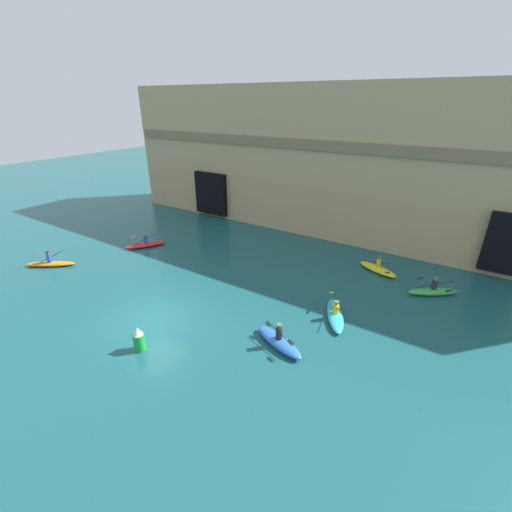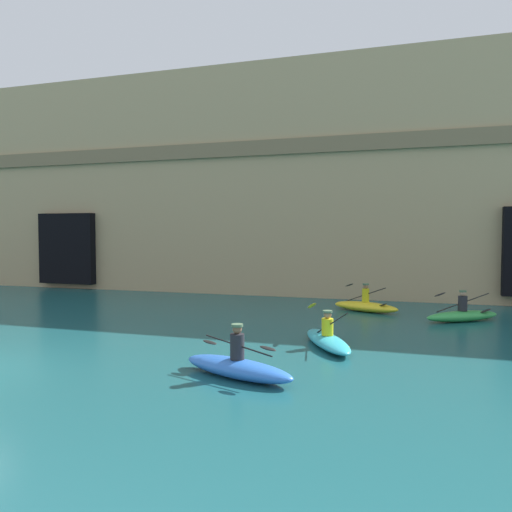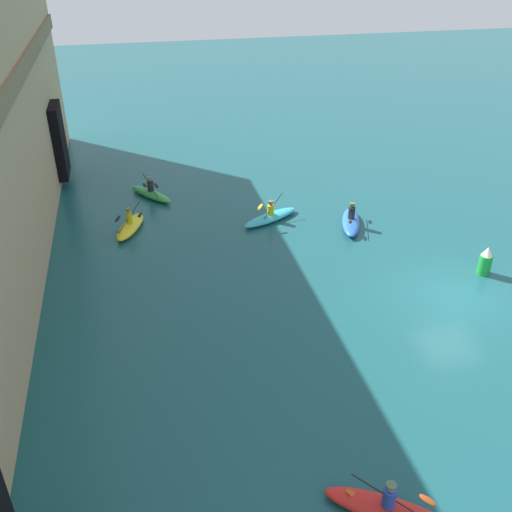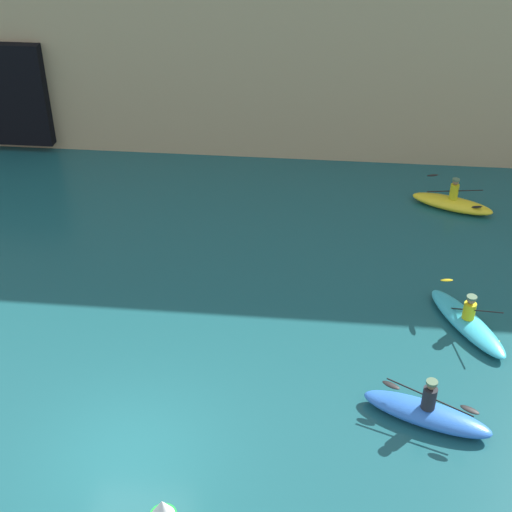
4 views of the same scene
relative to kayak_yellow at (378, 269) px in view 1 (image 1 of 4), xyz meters
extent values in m
plane|color=#195156|center=(-8.61, -12.31, -0.24)|extent=(120.00, 120.00, 0.00)
cube|color=tan|center=(-5.83, 6.67, 5.79)|extent=(41.36, 6.17, 12.06)
cube|color=#79674A|center=(-5.83, 3.54, 7.37)|extent=(40.53, 0.24, 0.77)
cube|color=black|center=(-17.44, 3.44, 2.11)|extent=(3.58, 0.70, 4.09)
cube|color=black|center=(6.85, 3.44, 2.22)|extent=(2.43, 0.70, 3.95)
ellipsoid|color=yellow|center=(0.00, 0.00, -0.04)|extent=(2.97, 1.85, 0.41)
cylinder|color=gold|center=(0.00, 0.00, 0.44)|extent=(0.30, 0.30, 0.55)
sphere|color=#9E704C|center=(0.00, 0.00, 0.82)|extent=(0.21, 0.21, 0.21)
cylinder|color=#4C6B4C|center=(0.00, 0.00, 0.91)|extent=(0.26, 0.26, 0.06)
cylinder|color=black|center=(0.00, 0.00, 0.47)|extent=(1.69, 1.16, 0.76)
ellipsoid|color=black|center=(-0.74, 0.50, 0.79)|extent=(0.46, 0.39, 0.20)
ellipsoid|color=black|center=(0.74, -0.50, 0.15)|extent=(0.46, 0.39, 0.20)
ellipsoid|color=green|center=(3.64, -1.24, -0.04)|extent=(2.92, 2.35, 0.40)
cylinder|color=#232328|center=(3.64, -1.24, 0.43)|extent=(0.33, 0.33, 0.55)
sphere|color=tan|center=(3.64, -1.24, 0.81)|extent=(0.20, 0.20, 0.20)
cylinder|color=#4C6B4C|center=(3.64, -1.24, 0.89)|extent=(0.25, 0.25, 0.06)
cylinder|color=black|center=(3.64, -1.24, 0.46)|extent=(1.86, 0.66, 0.73)
ellipsoid|color=black|center=(4.45, -0.97, 0.15)|extent=(0.47, 0.31, 0.20)
ellipsoid|color=black|center=(2.83, -1.52, 0.77)|extent=(0.47, 0.31, 0.20)
ellipsoid|color=red|center=(-16.92, -5.62, -0.07)|extent=(2.38, 3.09, 0.34)
cylinder|color=#2D47B7|center=(-16.92, -5.62, 0.36)|extent=(0.33, 0.33, 0.53)
sphere|color=tan|center=(-16.92, -5.62, 0.74)|extent=(0.22, 0.22, 0.22)
cylinder|color=#4C6B4C|center=(-16.92, -5.62, 0.83)|extent=(0.27, 0.27, 0.06)
cylinder|color=black|center=(-16.92, -5.62, 0.39)|extent=(1.16, 1.62, 0.79)
ellipsoid|color=#D84C19|center=(-16.42, -4.92, 0.05)|extent=(0.39, 0.45, 0.21)
ellipsoid|color=#D84C19|center=(-17.42, -6.33, 0.73)|extent=(0.39, 0.45, 0.21)
ellipsoid|color=#33B2C6|center=(-0.46, -6.81, -0.07)|extent=(2.20, 3.27, 0.34)
cylinder|color=gold|center=(-0.46, -6.81, 0.34)|extent=(0.34, 0.34, 0.49)
sphere|color=#9E704C|center=(-0.46, -6.81, 0.69)|extent=(0.22, 0.22, 0.22)
cylinder|color=#4C6B4C|center=(-0.46, -6.81, 0.78)|extent=(0.28, 0.28, 0.06)
cylinder|color=black|center=(-0.46, -6.81, 0.36)|extent=(1.36, 1.55, 1.08)
ellipsoid|color=yellow|center=(0.13, -7.49, -0.11)|extent=(0.41, 0.43, 0.25)
ellipsoid|color=yellow|center=(-1.05, -6.13, 0.83)|extent=(0.41, 0.43, 0.25)
ellipsoid|color=blue|center=(-1.92, -10.46, -0.03)|extent=(3.13, 1.81, 0.42)
cylinder|color=#232328|center=(-1.92, -10.46, 0.47)|extent=(0.33, 0.33, 0.58)
sphere|color=brown|center=(-1.92, -10.46, 0.87)|extent=(0.22, 0.22, 0.22)
cylinder|color=#4C6B4C|center=(-1.92, -10.46, 0.96)|extent=(0.27, 0.27, 0.06)
cylinder|color=black|center=(-1.92, -10.46, 0.50)|extent=(1.91, 0.92, 0.20)
ellipsoid|color=black|center=(-1.08, -10.85, 0.57)|extent=(0.48, 0.35, 0.08)
ellipsoid|color=black|center=(-2.76, -10.07, 0.43)|extent=(0.48, 0.35, 0.08)
ellipsoid|color=orange|center=(-19.85, -11.72, -0.08)|extent=(3.17, 2.55, 0.32)
cylinder|color=#2D47B7|center=(-19.85, -11.72, 0.37)|extent=(0.30, 0.30, 0.59)
sphere|color=#9E704C|center=(-19.85, -11.72, 0.78)|extent=(0.21, 0.21, 0.21)
cylinder|color=#232328|center=(-19.85, -11.72, 0.86)|extent=(0.27, 0.27, 0.06)
cylinder|color=black|center=(-19.85, -11.72, 0.40)|extent=(1.34, 1.33, 0.92)
ellipsoid|color=#D84C19|center=(-20.42, -12.29, 0.80)|extent=(0.42, 0.42, 0.24)
ellipsoid|color=#D84C19|center=(-19.27, -11.15, 0.01)|extent=(0.42, 0.42, 0.24)
cylinder|color=green|center=(-7.29, -14.30, 0.19)|extent=(0.53, 0.53, 0.87)
cone|color=white|center=(-7.29, -14.30, 0.83)|extent=(0.45, 0.45, 0.39)
camera|label=1|loc=(4.34, -22.19, 10.60)|focal=24.00mm
camera|label=2|loc=(1.89, -21.03, 3.08)|focal=35.00mm
camera|label=3|loc=(-24.99, -0.44, 12.44)|focal=40.00mm
camera|label=4|loc=(-4.66, -22.75, 12.07)|focal=50.00mm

